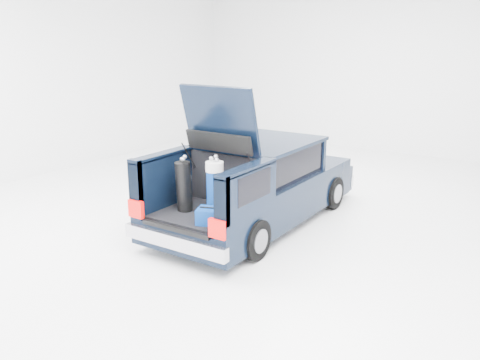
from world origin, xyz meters
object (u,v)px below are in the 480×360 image
Objects in this scene: black_golf_bag at (184,186)px; red_suitcase at (241,197)px; car at (259,184)px; blue_golf_bag at (215,187)px; blue_duffel at (214,216)px.

red_suitcase is at bearing 35.38° from black_golf_bag.
red_suitcase is 0.68× the size of black_golf_bag.
car reaches higher than blue_golf_bag.
car is 8.57× the size of blue_duffel.
blue_golf_bag is 0.55m from blue_duffel.
black_golf_bag is at bearing -101.16° from car.
black_golf_bag reaches higher than red_suitcase.
black_golf_bag is at bearing 142.35° from blue_duffel.
red_suitcase is 0.89m from black_golf_bag.
black_golf_bag is (-0.33, -1.65, 0.31)m from car.
black_golf_bag is at bearing -178.69° from red_suitcase.
blue_golf_bag reaches higher than red_suitcase.
blue_golf_bag is at bearing 103.05° from blue_duffel.
car is at bearing 93.88° from black_golf_bag.
blue_duffel is at bearing -35.56° from blue_golf_bag.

